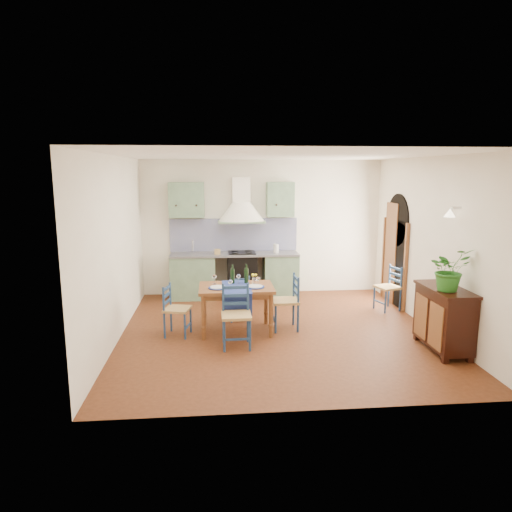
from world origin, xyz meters
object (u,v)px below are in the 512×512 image
at_px(potted_plant, 449,269).
at_px(sideboard, 444,317).
at_px(chair_near, 236,315).
at_px(dining_table, 237,292).

bearing_deg(potted_plant, sideboard, 71.16).
distance_m(sideboard, potted_plant, 0.74).
height_order(chair_near, sideboard, sideboard).
distance_m(dining_table, sideboard, 3.11).
xyz_separation_m(sideboard, potted_plant, (-0.05, -0.15, 0.73)).
relative_size(sideboard, potted_plant, 1.75).
bearing_deg(sideboard, dining_table, 160.02).
bearing_deg(dining_table, potted_plant, -22.93).
relative_size(dining_table, sideboard, 1.13).
relative_size(chair_near, potted_plant, 1.53).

